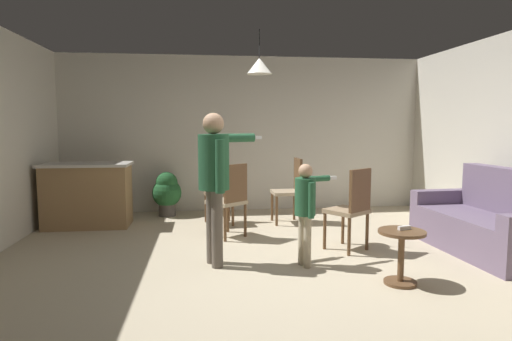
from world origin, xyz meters
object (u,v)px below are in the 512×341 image
at_px(dining_chair_by_counter, 352,206).
at_px(dining_chair_spare, 218,188).
at_px(dining_chair_centre_back, 291,188).
at_px(potted_plant_corner, 167,192).
at_px(person_adult, 215,172).
at_px(person_child, 306,203).
at_px(couch_floral, 487,225).
at_px(side_table_by_couch, 401,250).
at_px(kitchen_counter, 88,195).
at_px(spare_remote_on_table, 404,228).
at_px(dining_chair_near_wall, 230,198).

height_order(dining_chair_by_counter, dining_chair_spare, same).
bearing_deg(dining_chair_centre_back, potted_plant_corner, 67.02).
bearing_deg(person_adult, person_child, 62.85).
distance_m(couch_floral, dining_chair_spare, 3.67).
bearing_deg(side_table_by_couch, kitchen_counter, 141.82).
distance_m(person_adult, dining_chair_centre_back, 2.30).
bearing_deg(potted_plant_corner, dining_chair_centre_back, -21.10).
bearing_deg(person_child, spare_remote_on_table, 37.45).
height_order(person_adult, dining_chair_by_counter, person_adult).
bearing_deg(kitchen_counter, person_child, -37.95).
relative_size(person_child, dining_chair_spare, 1.10).
bearing_deg(spare_remote_on_table, kitchen_counter, 142.40).
relative_size(dining_chair_near_wall, potted_plant_corner, 1.36).
distance_m(kitchen_counter, spare_remote_on_table, 4.55).
distance_m(dining_chair_near_wall, potted_plant_corner, 1.81).
distance_m(dining_chair_spare, spare_remote_on_table, 3.23).
bearing_deg(dining_chair_centre_back, dining_chair_spare, 82.57).
bearing_deg(dining_chair_spare, spare_remote_on_table, 114.72).
bearing_deg(kitchen_counter, spare_remote_on_table, -37.60).
bearing_deg(dining_chair_centre_back, spare_remote_on_table, -170.05).
bearing_deg(dining_chair_by_counter, potted_plant_corner, 100.77).
bearing_deg(dining_chair_spare, dining_chair_centre_back, 168.07).
bearing_deg(spare_remote_on_table, couch_floral, 30.09).
bearing_deg(person_adult, couch_floral, 73.58).
relative_size(side_table_by_couch, spare_remote_on_table, 4.00).
bearing_deg(couch_floral, dining_chair_by_counter, 78.17).
bearing_deg(dining_chair_near_wall, side_table_by_couch, -89.31).
bearing_deg(couch_floral, person_adult, 88.43).
relative_size(couch_floral, side_table_by_couch, 3.54).
height_order(side_table_by_couch, spare_remote_on_table, spare_remote_on_table).
bearing_deg(kitchen_counter, dining_chair_by_counter, -26.04).
bearing_deg(person_child, dining_chair_centre_back, 156.72).
relative_size(side_table_by_couch, person_child, 0.47).
bearing_deg(dining_chair_by_counter, dining_chair_near_wall, 115.95).
distance_m(kitchen_counter, person_adult, 2.78).
distance_m(dining_chair_by_counter, dining_chair_near_wall, 1.61).
relative_size(couch_floral, kitchen_counter, 1.46).
distance_m(person_adult, potted_plant_corner, 2.82).
bearing_deg(dining_chair_spare, couch_floral, 141.85).
distance_m(person_adult, person_child, 1.02).
distance_m(couch_floral, dining_chair_by_counter, 1.62).
relative_size(person_adult, dining_chair_spare, 1.64).
relative_size(couch_floral, dining_chair_by_counter, 1.84).
height_order(person_child, dining_chair_spare, person_child).
relative_size(side_table_by_couch, potted_plant_corner, 0.71).
height_order(person_adult, dining_chair_centre_back, person_adult).
bearing_deg(dining_chair_centre_back, kitchen_counter, 85.89).
height_order(dining_chair_near_wall, spare_remote_on_table, dining_chair_near_wall).
height_order(dining_chair_by_counter, dining_chair_centre_back, same).
height_order(potted_plant_corner, spare_remote_on_table, potted_plant_corner).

